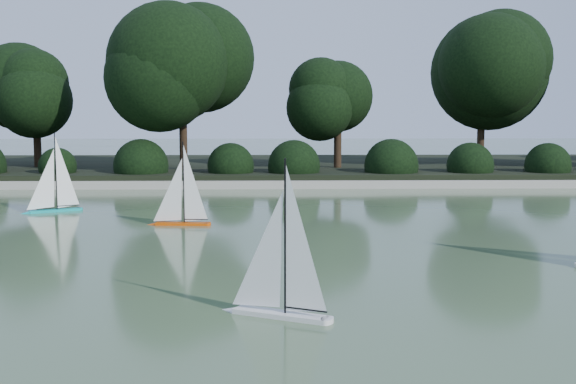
{
  "coord_description": "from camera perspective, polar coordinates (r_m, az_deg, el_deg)",
  "views": [
    {
      "loc": [
        -0.73,
        -7.6,
        1.77
      ],
      "look_at": [
        -0.52,
        1.97,
        0.7
      ],
      "focal_mm": 45.0,
      "sensor_mm": 36.0,
      "label": 1
    }
  ],
  "objects": [
    {
      "name": "sailboat_teal",
      "position": [
        13.42,
        -18.31,
        -0.53
      ],
      "size": [
        1.02,
        0.65,
        1.48
      ],
      "color": "#0D9A9B",
      "rests_on": "ground"
    },
    {
      "name": "pond_coping",
      "position": [
        16.7,
        1.25,
        0.6
      ],
      "size": [
        40.0,
        0.35,
        0.18
      ],
      "primitive_type": "cube",
      "color": "gray",
      "rests_on": "ground"
    },
    {
      "name": "sailboat_white_a",
      "position": [
        6.31,
        -1.26,
        -7.76
      ],
      "size": [
        1.02,
        0.6,
        1.47
      ],
      "color": "silver",
      "rests_on": "ground"
    },
    {
      "name": "far_bank",
      "position": [
        20.68,
        0.77,
        1.88
      ],
      "size": [
        40.0,
        8.0,
        0.3
      ],
      "primitive_type": "cube",
      "color": "black",
      "rests_on": "ground"
    },
    {
      "name": "race_buoy",
      "position": [
        8.9,
        0.59,
        -5.1
      ],
      "size": [
        0.13,
        0.13,
        0.13
      ],
      "primitive_type": "sphere",
      "color": "#F6290C",
      "rests_on": "ground"
    },
    {
      "name": "ground",
      "position": [
        7.84,
        4.15,
        -6.69
      ],
      "size": [
        80.0,
        80.0,
        0.0
      ],
      "primitive_type": "plane",
      "color": "#32482B",
      "rests_on": "ground"
    },
    {
      "name": "tree_line",
      "position": [
        19.16,
        4.67,
        8.96
      ],
      "size": [
        26.31,
        3.93,
        4.39
      ],
      "color": "black",
      "rests_on": "ground"
    },
    {
      "name": "shrub_hedge",
      "position": [
        17.57,
        1.13,
        2.07
      ],
      "size": [
        29.1,
        1.1,
        1.1
      ],
      "color": "black",
      "rests_on": "ground"
    },
    {
      "name": "sailboat_orange",
      "position": [
        11.42,
        -8.78,
        -1.51
      ],
      "size": [
        1.02,
        0.22,
        1.39
      ],
      "color": "#CB4406",
      "rests_on": "ground"
    }
  ]
}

